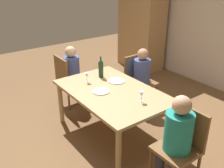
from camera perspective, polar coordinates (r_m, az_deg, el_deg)
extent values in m
plane|color=brown|center=(4.00, 0.00, -10.80)|extent=(10.00, 10.00, 0.00)
cube|color=#A87F51|center=(6.33, 6.50, 12.90)|extent=(1.10, 0.56, 2.10)
cube|color=tan|center=(3.64, 0.00, -1.72)|extent=(1.64, 1.06, 0.04)
cylinder|color=tan|center=(4.18, -11.25, -4.11)|extent=(0.07, 0.07, 0.69)
cylinder|color=tan|center=(3.10, 1.44, -15.03)|extent=(0.07, 0.07, 0.69)
cylinder|color=tan|center=(4.59, -0.94, -0.91)|extent=(0.07, 0.07, 0.69)
cylinder|color=tan|center=(3.63, 13.14, -9.16)|extent=(0.07, 0.07, 0.69)
cylinder|color=brown|center=(3.17, 8.46, -17.17)|extent=(0.04, 0.04, 0.44)
cylinder|color=brown|center=(3.40, 13.21, -14.37)|extent=(0.04, 0.04, 0.44)
cube|color=brown|center=(3.04, 13.96, -14.00)|extent=(0.44, 0.44, 0.04)
cube|color=brown|center=(3.04, 16.91, -8.87)|extent=(0.44, 0.04, 0.44)
cylinder|color=brown|center=(4.64, 9.68, -2.70)|extent=(0.04, 0.04, 0.44)
cylinder|color=brown|center=(4.40, 6.19, -4.07)|extent=(0.04, 0.04, 0.44)
cylinder|color=brown|center=(4.88, 6.52, -1.07)|extent=(0.04, 0.04, 0.44)
cylinder|color=brown|center=(4.65, 3.06, -2.28)|extent=(0.04, 0.04, 0.44)
cube|color=brown|center=(4.53, 6.50, 0.21)|extent=(0.44, 0.44, 0.04)
cube|color=brown|center=(4.57, 4.96, 3.78)|extent=(0.04, 0.44, 0.44)
cube|color=#4C5B75|center=(4.57, 4.97, 4.04)|extent=(0.07, 0.40, 0.31)
cylinder|color=brown|center=(5.01, -7.70, -0.41)|extent=(0.04, 0.04, 0.44)
cylinder|color=brown|center=(4.71, -5.44, -1.99)|extent=(0.04, 0.04, 0.44)
cylinder|color=brown|center=(4.86, -11.60, -1.53)|extent=(0.04, 0.04, 0.44)
cylinder|color=brown|center=(4.55, -9.53, -3.24)|extent=(0.04, 0.04, 0.44)
cube|color=brown|center=(4.68, -8.75, 0.88)|extent=(0.44, 0.44, 0.04)
cube|color=brown|center=(4.51, -11.18, 3.06)|extent=(0.44, 0.04, 0.44)
cylinder|color=#33333D|center=(3.14, 10.41, -17.57)|extent=(0.11, 0.11, 0.46)
cylinder|color=teal|center=(2.90, 14.43, -10.36)|extent=(0.31, 0.31, 0.47)
sphere|color=tan|center=(2.73, 15.17, -4.53)|extent=(0.20, 0.20, 0.20)
cylinder|color=#33333D|center=(4.60, 8.26, -2.69)|extent=(0.10, 0.10, 0.46)
cylinder|color=#33333D|center=(4.49, 6.70, -3.29)|extent=(0.10, 0.10, 0.46)
cylinder|color=#475699|center=(4.45, 6.64, 2.75)|extent=(0.28, 0.28, 0.43)
sphere|color=tan|center=(4.34, 6.84, 6.56)|extent=(0.19, 0.19, 0.19)
cylinder|color=#33333D|center=(4.90, -7.69, -0.89)|extent=(0.10, 0.10, 0.46)
cylinder|color=#33333D|center=(4.76, -6.69, -1.61)|extent=(0.10, 0.10, 0.46)
cylinder|color=#475699|center=(4.59, -8.92, 3.36)|extent=(0.28, 0.28, 0.44)
sphere|color=beige|center=(4.49, -9.18, 7.08)|extent=(0.19, 0.19, 0.19)
cylinder|color=#19381E|center=(4.04, -2.46, 3.03)|extent=(0.08, 0.08, 0.22)
sphere|color=#19381E|center=(4.00, -2.49, 4.66)|extent=(0.08, 0.08, 0.08)
cylinder|color=#19381E|center=(3.98, -2.51, 5.43)|extent=(0.03, 0.03, 0.09)
cylinder|color=silver|center=(3.91, -5.51, 0.47)|extent=(0.06, 0.06, 0.00)
cylinder|color=silver|center=(3.90, -5.53, 0.97)|extent=(0.01, 0.01, 0.07)
cone|color=silver|center=(3.87, -5.57, 1.95)|extent=(0.07, 0.07, 0.07)
cylinder|color=silver|center=(3.36, 6.46, -3.87)|extent=(0.06, 0.06, 0.00)
cylinder|color=silver|center=(3.34, 6.49, -3.31)|extent=(0.01, 0.01, 0.07)
cone|color=silver|center=(3.31, 6.55, -2.20)|extent=(0.07, 0.07, 0.07)
cylinder|color=white|center=(3.91, 0.99, 0.68)|extent=(0.25, 0.25, 0.01)
cylinder|color=white|center=(3.60, -2.44, -1.60)|extent=(0.25, 0.25, 0.01)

